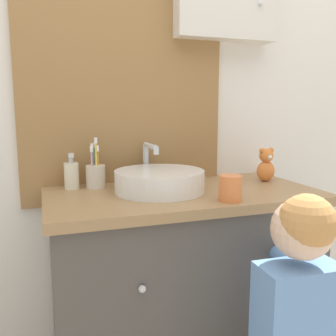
# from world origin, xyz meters

# --- Properties ---
(wall_back) EXTENTS (3.20, 0.18, 2.50)m
(wall_back) POSITION_xyz_m (0.00, 0.62, 1.28)
(wall_back) COLOR silver
(wall_back) RESTS_ON ground_plane
(vanity_counter) EXTENTS (1.02, 0.53, 0.85)m
(vanity_counter) POSITION_xyz_m (0.00, 0.33, 0.43)
(vanity_counter) COLOR #4C4742
(vanity_counter) RESTS_ON ground_plane
(sink_basin) EXTENTS (0.34, 0.39, 0.17)m
(sink_basin) POSITION_xyz_m (-0.09, 0.36, 0.89)
(sink_basin) COLOR white
(sink_basin) RESTS_ON vanity_counter
(toothbrush_holder) EXTENTS (0.08, 0.08, 0.20)m
(toothbrush_holder) POSITION_xyz_m (-0.31, 0.50, 0.90)
(toothbrush_holder) COLOR beige
(toothbrush_holder) RESTS_ON vanity_counter
(soap_dispenser) EXTENTS (0.06, 0.06, 0.14)m
(soap_dispenser) POSITION_xyz_m (-0.40, 0.51, 0.90)
(soap_dispenser) COLOR beige
(soap_dispenser) RESTS_ON vanity_counter
(child_figure) EXTENTS (0.24, 0.46, 0.94)m
(child_figure) POSITION_xyz_m (0.17, -0.15, 0.54)
(child_figure) COLOR slate
(child_figure) RESTS_ON ground_plane
(teddy_bear) EXTENTS (0.08, 0.07, 0.15)m
(teddy_bear) POSITION_xyz_m (0.40, 0.40, 0.92)
(teddy_bear) COLOR orange
(teddy_bear) RESTS_ON vanity_counter
(drinking_cup) EXTENTS (0.08, 0.08, 0.09)m
(drinking_cup) POSITION_xyz_m (0.10, 0.14, 0.89)
(drinking_cup) COLOR orange
(drinking_cup) RESTS_ON vanity_counter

